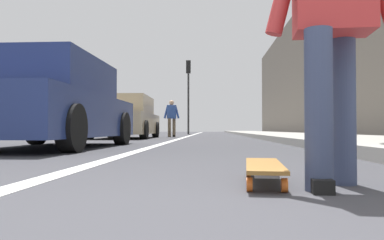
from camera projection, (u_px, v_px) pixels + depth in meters
name	position (u px, v px, depth m)	size (l,w,h in m)	color
ground_plane	(214.00, 140.00, 10.86)	(80.00, 80.00, 0.00)	#38383D
lane_stripe_white	(192.00, 135.00, 20.90)	(52.00, 0.16, 0.01)	silver
sidewalk_curb	(275.00, 134.00, 18.69)	(52.00, 3.20, 0.14)	#9E9B93
building_facade	(317.00, 65.00, 22.63)	(40.00, 1.20, 8.21)	#665E54
skateboard	(264.00, 167.00, 2.20)	(0.85, 0.27, 0.11)	orange
skater_person	(332.00, 12.00, 2.05)	(0.45, 0.72, 1.64)	#384260
parked_car_near	(50.00, 105.00, 6.47)	(4.36, 2.06, 1.49)	navy
parked_car_mid	(126.00, 118.00, 13.45)	(4.51, 2.01, 1.46)	tan
traffic_light	(188.00, 84.00, 24.34)	(0.33, 0.28, 4.69)	#2D2D2D
pedestrian_distant	(172.00, 116.00, 15.92)	(0.43, 0.66, 1.52)	brown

